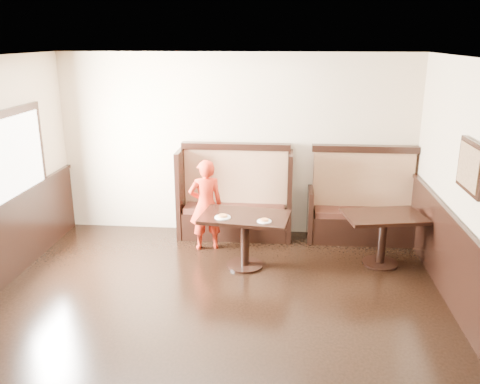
# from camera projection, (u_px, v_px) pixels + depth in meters

# --- Properties ---
(ground) EXTENTS (7.00, 7.00, 0.00)m
(ground) POSITION_uv_depth(u_px,v_px,m) (201.00, 361.00, 4.93)
(ground) COLOR black
(ground) RESTS_ON ground
(room_shell) EXTENTS (7.00, 7.00, 7.00)m
(room_shell) POSITION_uv_depth(u_px,v_px,m) (175.00, 284.00, 5.03)
(room_shell) COLOR #C2B28C
(room_shell) RESTS_ON ground
(booth_main) EXTENTS (1.75, 0.72, 1.45)m
(booth_main) POSITION_uv_depth(u_px,v_px,m) (235.00, 203.00, 7.91)
(booth_main) COLOR black
(booth_main) RESTS_ON ground
(booth_neighbor) EXTENTS (1.65, 0.72, 1.45)m
(booth_neighbor) POSITION_uv_depth(u_px,v_px,m) (362.00, 210.00, 7.75)
(booth_neighbor) COLOR black
(booth_neighbor) RESTS_ON ground
(table_main) EXTENTS (1.24, 0.87, 0.74)m
(table_main) POSITION_uv_depth(u_px,v_px,m) (245.00, 227.00, 6.79)
(table_main) COLOR black
(table_main) RESTS_ON ground
(table_neighbor) EXTENTS (1.15, 0.87, 0.72)m
(table_neighbor) POSITION_uv_depth(u_px,v_px,m) (383.00, 227.00, 6.87)
(table_neighbor) COLOR black
(table_neighbor) RESTS_ON ground
(child) EXTENTS (0.57, 0.46, 1.35)m
(child) POSITION_uv_depth(u_px,v_px,m) (206.00, 205.00, 7.35)
(child) COLOR red
(child) RESTS_ON ground
(pizza_plate_left) EXTENTS (0.21, 0.21, 0.04)m
(pizza_plate_left) POSITION_uv_depth(u_px,v_px,m) (223.00, 217.00, 6.65)
(pizza_plate_left) COLOR white
(pizza_plate_left) RESTS_ON table_main
(pizza_plate_right) EXTENTS (0.19, 0.19, 0.03)m
(pizza_plate_right) POSITION_uv_depth(u_px,v_px,m) (264.00, 221.00, 6.52)
(pizza_plate_right) COLOR white
(pizza_plate_right) RESTS_ON table_main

